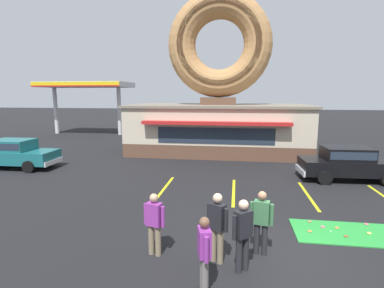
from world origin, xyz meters
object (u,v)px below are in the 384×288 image
Objects in this scene: golf_ball at (331,231)px; pedestrian_beanie_man at (261,220)px; pedestrian_clipboard_woman at (217,224)px; trash_bin at (307,154)px; car_teal at (15,153)px; pedestrian_blue_sweater_man at (154,221)px; car_black at (348,162)px; pedestrian_leather_jacket_man at (243,232)px; pedestrian_hooded_kid at (204,251)px.

pedestrian_beanie_man is at bearing -145.12° from golf_ball.
pedestrian_clipboard_woman is 1.79× the size of trash_bin.
pedestrian_clipboard_woman is at bearing -33.83° from car_teal.
pedestrian_blue_sweater_man reaches higher than trash_bin.
pedestrian_leather_jacket_man reaches higher than car_black.
pedestrian_blue_sweater_man is 1.59m from pedestrian_clipboard_woman.
golf_ball is 0.01× the size of car_black.
trash_bin is (3.63, 11.34, -0.43)m from pedestrian_beanie_man.
car_teal reaches higher than trash_bin.
pedestrian_clipboard_woman is 1.04× the size of pedestrian_beanie_man.
pedestrian_hooded_kid is 1.66× the size of trash_bin.
pedestrian_blue_sweater_man is 2.23m from pedestrian_leather_jacket_man.
golf_ball is at bearing -112.26° from car_black.
car_black is 10.79m from pedestrian_blue_sweater_man.
trash_bin is (6.30, 11.78, -0.40)m from pedestrian_blue_sweater_man.
car_black is 9.80m from pedestrian_leather_jacket_man.
pedestrian_beanie_man reaches higher than car_teal.
trash_bin is at bearing 71.37° from pedestrian_leather_jacket_man.
pedestrian_blue_sweater_man is at bearing -118.13° from trash_bin.
golf_ball is 16.10m from car_teal.
pedestrian_clipboard_woman reaches higher than golf_ball.
pedestrian_leather_jacket_man is (-5.10, -8.37, 0.09)m from car_black.
car_black is 1.01× the size of car_teal.
car_black is 4.75× the size of trash_bin.
car_teal is at bearing 142.02° from pedestrian_hooded_kid.
pedestrian_hooded_kid is 0.97× the size of pedestrian_beanie_man.
pedestrian_clipboard_woman is at bearing -125.25° from car_black.
car_teal is 14.78m from pedestrian_beanie_man.
car_teal is at bearing -166.33° from trash_bin.
golf_ball is 3.93m from pedestrian_clipboard_woman.
car_black is at bearing 47.53° from pedestrian_blue_sweater_man.
pedestrian_beanie_man is 11.92m from trash_bin.
golf_ball is 4.75m from pedestrian_hooded_kid.
pedestrian_blue_sweater_man is at bearing 169.38° from pedestrian_leather_jacket_man.
car_black is at bearing 54.75° from pedestrian_clipboard_woman.
pedestrian_beanie_man is at bearing -29.77° from car_teal.
trash_bin is (4.90, 13.03, -0.40)m from pedestrian_hooded_kid.
car_black reaches higher than trash_bin.
pedestrian_beanie_man is at bearing -107.75° from trash_bin.
pedestrian_leather_jacket_man reaches higher than golf_ball.
pedestrian_clipboard_woman reaches higher than pedestrian_beanie_man.
pedestrian_blue_sweater_man is 2.70m from pedestrian_beanie_man.
pedestrian_leather_jacket_man is at bearing 46.99° from pedestrian_hooded_kid.
pedestrian_hooded_kid is (11.56, -9.03, 0.02)m from car_teal.
pedestrian_blue_sweater_man reaches higher than car_black.
pedestrian_clipboard_woman is at bearing 152.98° from pedestrian_leather_jacket_man.
pedestrian_beanie_man is at bearing 26.52° from pedestrian_clipboard_woman.
pedestrian_beanie_man is (-2.16, -1.50, 0.87)m from golf_ball.
pedestrian_beanie_man reaches higher than trash_bin.
pedestrian_blue_sweater_man is (-4.82, -1.94, 0.84)m from golf_ball.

